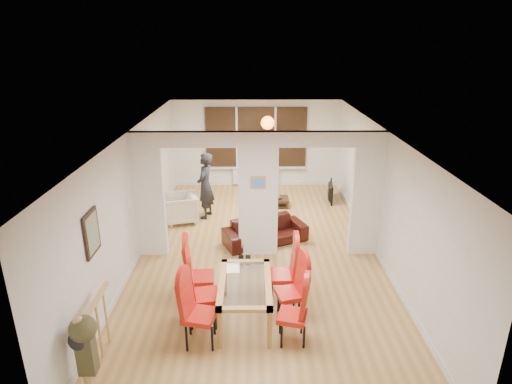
{
  "coord_description": "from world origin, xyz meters",
  "views": [
    {
      "loc": [
        -0.12,
        -8.09,
        4.28
      ],
      "look_at": [
        -0.04,
        0.6,
        1.15
      ],
      "focal_mm": 30.0,
      "sensor_mm": 36.0,
      "label": 1
    }
  ],
  "objects_px": {
    "dining_chair_ra": "(292,312)",
    "person": "(205,186)",
    "bottle": "(261,193)",
    "bowl": "(277,198)",
    "coffee_table": "(269,202)",
    "dining_chair_rc": "(283,271)",
    "television": "(328,191)",
    "sofa": "(265,231)",
    "dining_table": "(245,301)",
    "dining_chair_la": "(200,311)",
    "dining_chair_lc": "(200,273)",
    "armchair": "(181,208)",
    "dining_chair_rb": "(290,289)",
    "dining_chair_lb": "(204,291)"
  },
  "relations": [
    {
      "from": "dining_table",
      "to": "bottle",
      "type": "relative_size",
      "value": 5.0
    },
    {
      "from": "dining_table",
      "to": "dining_chair_la",
      "type": "distance_m",
      "value": 0.89
    },
    {
      "from": "dining_chair_la",
      "to": "bottle",
      "type": "bearing_deg",
      "value": 93.17
    },
    {
      "from": "armchair",
      "to": "television",
      "type": "distance_m",
      "value": 4.13
    },
    {
      "from": "sofa",
      "to": "armchair",
      "type": "bearing_deg",
      "value": 127.33
    },
    {
      "from": "dining_chair_rc",
      "to": "television",
      "type": "xyz_separation_m",
      "value": [
        1.61,
        4.85,
        -0.31
      ]
    },
    {
      "from": "dining_table",
      "to": "coffee_table",
      "type": "height_order",
      "value": "dining_table"
    },
    {
      "from": "dining_table",
      "to": "television",
      "type": "height_order",
      "value": "dining_table"
    },
    {
      "from": "dining_chair_rb",
      "to": "bowl",
      "type": "distance_m",
      "value": 4.84
    },
    {
      "from": "television",
      "to": "sofa",
      "type": "bearing_deg",
      "value": 152.84
    },
    {
      "from": "dining_chair_lb",
      "to": "coffee_table",
      "type": "bearing_deg",
      "value": 65.45
    },
    {
      "from": "dining_chair_la",
      "to": "bottle",
      "type": "relative_size",
      "value": 3.82
    },
    {
      "from": "dining_chair_la",
      "to": "sofa",
      "type": "relative_size",
      "value": 0.61
    },
    {
      "from": "dining_chair_la",
      "to": "coffee_table",
      "type": "bearing_deg",
      "value": 90.95
    },
    {
      "from": "armchair",
      "to": "dining_chair_lc",
      "type": "bearing_deg",
      "value": -0.68
    },
    {
      "from": "armchair",
      "to": "dining_table",
      "type": "bearing_deg",
      "value": 7.73
    },
    {
      "from": "dining_chair_ra",
      "to": "person",
      "type": "distance_m",
      "value": 5.07
    },
    {
      "from": "dining_chair_lb",
      "to": "coffee_table",
      "type": "relative_size",
      "value": 1.09
    },
    {
      "from": "dining_chair_rb",
      "to": "coffee_table",
      "type": "distance_m",
      "value": 4.92
    },
    {
      "from": "bottle",
      "to": "bowl",
      "type": "xyz_separation_m",
      "value": [
        0.44,
        -0.03,
        -0.12
      ]
    },
    {
      "from": "television",
      "to": "armchair",
      "type": "bearing_deg",
      "value": 118.18
    },
    {
      "from": "coffee_table",
      "to": "armchair",
      "type": "bearing_deg",
      "value": -155.95
    },
    {
      "from": "bottle",
      "to": "bowl",
      "type": "bearing_deg",
      "value": -3.3
    },
    {
      "from": "dining_chair_lb",
      "to": "coffee_table",
      "type": "height_order",
      "value": "dining_chair_lb"
    },
    {
      "from": "person",
      "to": "dining_chair_ra",
      "type": "bearing_deg",
      "value": 34.44
    },
    {
      "from": "dining_chair_la",
      "to": "sofa",
      "type": "bearing_deg",
      "value": 85.94
    },
    {
      "from": "dining_chair_lb",
      "to": "dining_chair_rc",
      "type": "distance_m",
      "value": 1.4
    },
    {
      "from": "coffee_table",
      "to": "bottle",
      "type": "bearing_deg",
      "value": -168.21
    },
    {
      "from": "dining_chair_lc",
      "to": "bowl",
      "type": "relative_size",
      "value": 4.82
    },
    {
      "from": "television",
      "to": "coffee_table",
      "type": "distance_m",
      "value": 1.73
    },
    {
      "from": "dining_chair_lc",
      "to": "person",
      "type": "distance_m",
      "value": 3.76
    },
    {
      "from": "dining_chair_lb",
      "to": "dining_chair_rc",
      "type": "xyz_separation_m",
      "value": [
        1.27,
        0.6,
        -0.01
      ]
    },
    {
      "from": "armchair",
      "to": "bowl",
      "type": "height_order",
      "value": "armchair"
    },
    {
      "from": "dining_chair_la",
      "to": "bowl",
      "type": "xyz_separation_m",
      "value": [
        1.43,
        5.42,
        -0.29
      ]
    },
    {
      "from": "dining_chair_rc",
      "to": "person",
      "type": "xyz_separation_m",
      "value": [
        -1.67,
        3.69,
        0.27
      ]
    },
    {
      "from": "dining_chair_rb",
      "to": "bottle",
      "type": "height_order",
      "value": "dining_chair_rb"
    },
    {
      "from": "dining_chair_rb",
      "to": "dining_chair_rc",
      "type": "height_order",
      "value": "dining_chair_rc"
    },
    {
      "from": "dining_table",
      "to": "television",
      "type": "xyz_separation_m",
      "value": [
        2.24,
        5.38,
        -0.08
      ]
    },
    {
      "from": "dining_chair_lc",
      "to": "bottle",
      "type": "distance_m",
      "value": 4.54
    },
    {
      "from": "dining_chair_lc",
      "to": "sofa",
      "type": "xyz_separation_m",
      "value": [
        1.17,
        2.28,
        -0.3
      ]
    },
    {
      "from": "dining_chair_la",
      "to": "dining_chair_rc",
      "type": "distance_m",
      "value": 1.68
    },
    {
      "from": "dining_table",
      "to": "dining_chair_rb",
      "type": "height_order",
      "value": "dining_chair_rb"
    },
    {
      "from": "television",
      "to": "dining_chair_rc",
      "type": "bearing_deg",
      "value": 169.5
    },
    {
      "from": "dining_table",
      "to": "dining_chair_ra",
      "type": "xyz_separation_m",
      "value": [
        0.7,
        -0.53,
        0.17
      ]
    },
    {
      "from": "dining_chair_la",
      "to": "dining_chair_rb",
      "type": "xyz_separation_m",
      "value": [
        1.37,
        0.59,
        -0.03
      ]
    },
    {
      "from": "dining_chair_lc",
      "to": "sofa",
      "type": "bearing_deg",
      "value": 59.33
    },
    {
      "from": "dining_chair_lc",
      "to": "dining_chair_rc",
      "type": "xyz_separation_m",
      "value": [
        1.39,
        0.05,
        -0.0
      ]
    },
    {
      "from": "dining_chair_ra",
      "to": "television",
      "type": "bearing_deg",
      "value": 90.07
    },
    {
      "from": "dining_table",
      "to": "person",
      "type": "distance_m",
      "value": 4.37
    },
    {
      "from": "dining_chair_rb",
      "to": "bowl",
      "type": "bearing_deg",
      "value": 74.59
    }
  ]
}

